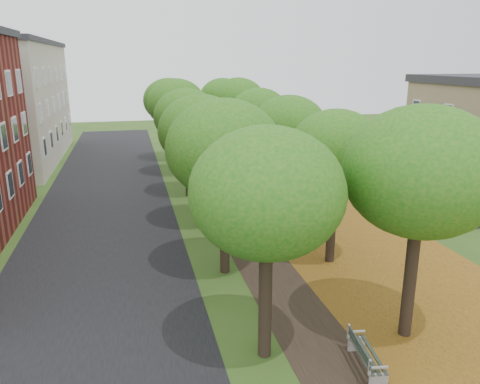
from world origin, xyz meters
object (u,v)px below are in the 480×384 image
bench (365,354)px  car_red (416,191)px  car_grey (401,189)px  car_white (379,180)px  car_silver (452,212)px

bench → car_red: bearing=-30.0°
car_red → car_grey: size_ratio=0.90×
car_red → car_white: car_red is taller
car_silver → car_red: bearing=-17.4°
car_red → car_grey: bearing=73.2°
car_red → car_white: size_ratio=0.93×
car_silver → car_grey: car_silver is taller
car_silver → car_white: size_ratio=0.96×
bench → car_silver: size_ratio=0.45×
bench → car_grey: size_ratio=0.41×
bench → car_silver: bearing=-38.3°
car_silver → car_red: 4.49m
bench → car_grey: bearing=-27.2°
bench → car_white: 20.85m
bench → car_red: size_ratio=0.46×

